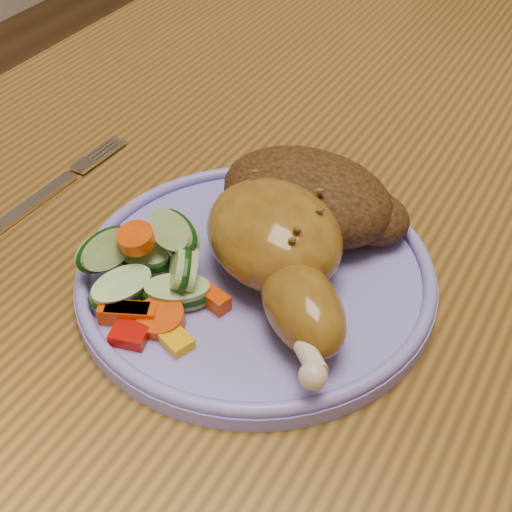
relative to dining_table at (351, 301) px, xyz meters
name	(u,v)px	position (x,y,z in m)	size (l,w,h in m)	color
dining_table	(351,301)	(0.00, 0.00, 0.00)	(0.90, 1.40, 0.75)	brown
chair_far	(498,140)	(0.00, 0.63, -0.17)	(0.42, 0.42, 0.91)	#4C2D16
plate	(256,277)	(-0.04, -0.10, 0.09)	(0.26, 0.26, 0.01)	#7F76D8
plate_rim	(256,266)	(-0.04, -0.10, 0.10)	(0.26, 0.26, 0.01)	#7F76D8
chicken_leg	(280,250)	(-0.02, -0.10, 0.12)	(0.17, 0.18, 0.06)	#8B611D
rice_pilaf	(310,199)	(-0.03, -0.03, 0.12)	(0.15, 0.10, 0.06)	#482B12
vegetable_pile	(149,269)	(-0.10, -0.15, 0.11)	(0.12, 0.12, 0.06)	#A50A05
fork	(49,190)	(-0.25, -0.09, 0.09)	(0.02, 0.16, 0.00)	silver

